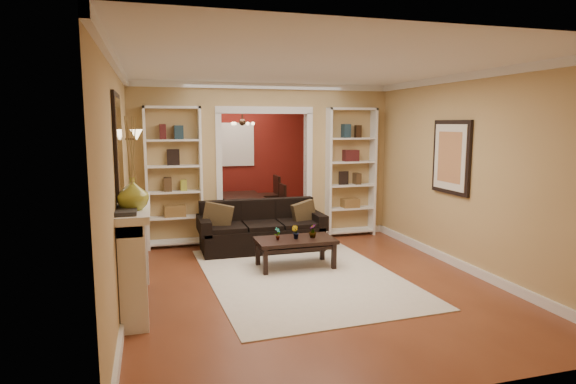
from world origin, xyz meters
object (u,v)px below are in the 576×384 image
object	(u,v)px
sofa	(262,226)
bookshelf_right	(350,172)
dining_table	(244,208)
coffee_table	(295,253)
bookshelf_left	(174,178)
fireplace	(137,255)

from	to	relation	value
sofa	bookshelf_right	bearing A→B (deg)	18.06
sofa	bookshelf_right	xyz separation A→B (m)	(1.78, 0.58, 0.76)
bookshelf_right	dining_table	xyz separation A→B (m)	(-1.62, 1.79, -0.88)
dining_table	bookshelf_right	bearing A→B (deg)	-137.78
coffee_table	bookshelf_right	xyz separation A→B (m)	(1.54, 1.65, 0.94)
dining_table	bookshelf_left	bearing A→B (deg)	140.51
sofa	fireplace	bearing A→B (deg)	-133.66
bookshelf_left	bookshelf_right	bearing A→B (deg)	0.00
dining_table	sofa	bearing A→B (deg)	176.28
fireplace	sofa	bearing A→B (deg)	46.34
bookshelf_left	fireplace	bearing A→B (deg)	-102.05
bookshelf_right	dining_table	world-z (taller)	bookshelf_right
sofa	coffee_table	bearing A→B (deg)	-77.16
fireplace	dining_table	distance (m)	4.78
bookshelf_right	dining_table	bearing A→B (deg)	132.22
sofa	dining_table	world-z (taller)	sofa
fireplace	dining_table	bearing A→B (deg)	64.99
fireplace	bookshelf_right	bearing A→B (deg)	34.80
sofa	bookshelf_right	distance (m)	2.02
sofa	bookshelf_left	world-z (taller)	bookshelf_left
bookshelf_left	coffee_table	bearing A→B (deg)	-46.53
coffee_table	bookshelf_right	bearing A→B (deg)	47.09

